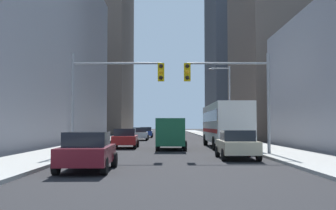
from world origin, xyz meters
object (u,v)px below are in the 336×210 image
(cargo_van_green, at_px, (169,132))
(sedan_blue, at_px, (144,132))
(sedan_red, at_px, (123,138))
(sedan_maroon, at_px, (86,151))
(traffic_signal_near_right, at_px, (229,85))
(sedan_silver, at_px, (138,134))
(traffic_signal_near_left, at_px, (112,85))
(city_bus, at_px, (223,123))
(sedan_beige, at_px, (235,144))

(cargo_van_green, bearing_deg, sedan_blue, 96.65)
(sedan_red, bearing_deg, sedan_maroon, -89.26)
(sedan_red, relative_size, traffic_signal_near_right, 0.71)
(cargo_van_green, bearing_deg, sedan_silver, 100.84)
(cargo_van_green, height_order, sedan_blue, cargo_van_green)
(sedan_blue, xyz_separation_m, traffic_signal_near_right, (6.87, -35.60, 3.33))
(cargo_van_green, xyz_separation_m, sedan_blue, (-3.42, 29.29, -0.52))
(sedan_red, height_order, traffic_signal_near_left, traffic_signal_near_left)
(city_bus, relative_size, sedan_red, 2.70)
(sedan_red, distance_m, traffic_signal_near_left, 8.85)
(sedan_maroon, height_order, traffic_signal_near_right, traffic_signal_near_right)
(sedan_silver, distance_m, traffic_signal_near_right, 26.04)
(traffic_signal_near_left, distance_m, traffic_signal_near_right, 6.86)
(sedan_beige, distance_m, traffic_signal_near_left, 7.88)
(city_bus, relative_size, cargo_van_green, 2.19)
(sedan_beige, relative_size, sedan_red, 0.99)
(city_bus, distance_m, traffic_signal_near_left, 11.69)
(sedan_red, distance_m, traffic_signal_near_right, 11.29)
(sedan_red, distance_m, sedan_blue, 27.41)
(sedan_maroon, height_order, sedan_silver, same)
(sedan_red, xyz_separation_m, traffic_signal_near_left, (0.16, -8.19, 3.35))
(city_bus, relative_size, traffic_signal_near_left, 1.92)
(cargo_van_green, height_order, sedan_red, cargo_van_green)
(sedan_maroon, bearing_deg, sedan_red, 90.74)
(city_bus, distance_m, sedan_beige, 10.72)
(traffic_signal_near_left, bearing_deg, sedan_red, 91.09)
(sedan_silver, relative_size, traffic_signal_near_right, 0.71)
(sedan_silver, xyz_separation_m, traffic_signal_near_right, (7.01, -24.86, 3.33))
(cargo_van_green, height_order, traffic_signal_near_right, traffic_signal_near_right)
(city_bus, relative_size, sedan_blue, 2.70)
(city_bus, height_order, traffic_signal_near_right, traffic_signal_near_right)
(traffic_signal_near_left, bearing_deg, cargo_van_green, 61.62)
(sedan_maroon, bearing_deg, city_bus, 64.93)
(traffic_signal_near_right, bearing_deg, sedan_maroon, -131.21)
(sedan_red, relative_size, sedan_silver, 1.00)
(sedan_beige, relative_size, sedan_blue, 0.99)
(sedan_maroon, distance_m, sedan_beige, 8.84)
(cargo_van_green, xyz_separation_m, traffic_signal_near_left, (-3.41, -6.31, 2.83))
(sedan_blue, relative_size, traffic_signal_near_right, 0.71)
(cargo_van_green, relative_size, sedan_silver, 1.24)
(sedan_maroon, xyz_separation_m, sedan_beige, (6.77, 5.68, 0.00))
(sedan_blue, height_order, traffic_signal_near_left, traffic_signal_near_left)
(sedan_red, height_order, traffic_signal_near_right, traffic_signal_near_right)
(sedan_red, bearing_deg, sedan_blue, 89.70)
(cargo_van_green, relative_size, sedan_maroon, 1.24)
(traffic_signal_near_left, bearing_deg, sedan_blue, 90.02)
(traffic_signal_near_right, bearing_deg, sedan_silver, 105.74)
(traffic_signal_near_right, bearing_deg, sedan_beige, -90.99)
(sedan_red, height_order, sedan_blue, same)
(sedan_beige, xyz_separation_m, sedan_silver, (-6.97, 26.96, 0.00))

